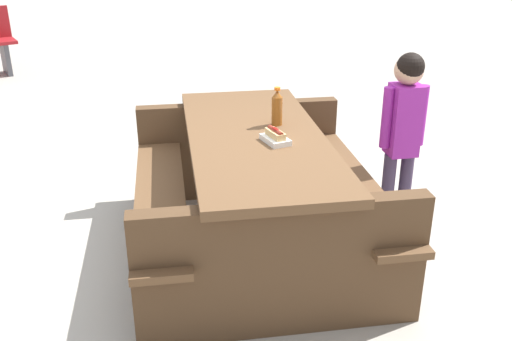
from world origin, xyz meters
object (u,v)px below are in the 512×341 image
object	(u,v)px
child_in_coat	(404,121)
picnic_table	(256,183)
soda_bottle	(277,108)
hotdog_tray	(275,137)

from	to	relation	value
child_in_coat	picnic_table	bearing A→B (deg)	-63.13
child_in_coat	soda_bottle	bearing A→B (deg)	-72.25
picnic_table	hotdog_tray	size ratio (longest dim) A/B	10.33
soda_bottle	child_in_coat	size ratio (longest dim) A/B	0.20
soda_bottle	child_in_coat	bearing A→B (deg)	107.75
picnic_table	child_in_coat	size ratio (longest dim) A/B	1.87
hotdog_tray	child_in_coat	bearing A→B (deg)	126.87
soda_bottle	child_in_coat	xyz separation A→B (m)	(-0.24, 0.75, -0.11)
soda_bottle	hotdog_tray	world-z (taller)	soda_bottle
picnic_table	soda_bottle	size ratio (longest dim) A/B	9.50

